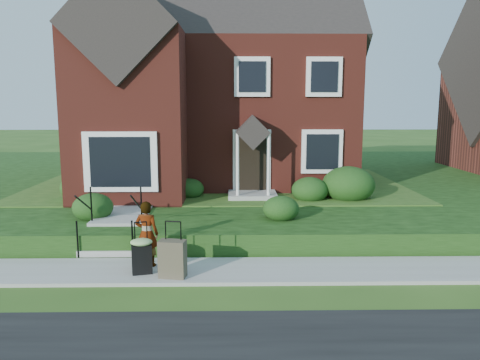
{
  "coord_description": "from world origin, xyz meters",
  "views": [
    {
      "loc": [
        0.53,
        -9.92,
        3.69
      ],
      "look_at": [
        0.73,
        2.0,
        1.76
      ],
      "focal_mm": 35.0,
      "sensor_mm": 36.0,
      "label": 1
    }
  ],
  "objects_px": {
    "woman": "(147,234)",
    "suitcase_black": "(142,254)",
    "front_steps": "(115,230)",
    "suitcase_olive": "(173,259)"
  },
  "relations": [
    {
      "from": "front_steps",
      "to": "suitcase_black",
      "type": "height_order",
      "value": "front_steps"
    },
    {
      "from": "front_steps",
      "to": "suitcase_olive",
      "type": "height_order",
      "value": "front_steps"
    },
    {
      "from": "front_steps",
      "to": "suitcase_olive",
      "type": "relative_size",
      "value": 1.68
    },
    {
      "from": "suitcase_black",
      "to": "front_steps",
      "type": "bearing_deg",
      "value": 103.54
    },
    {
      "from": "woman",
      "to": "suitcase_olive",
      "type": "xyz_separation_m",
      "value": [
        0.66,
        -0.74,
        -0.34
      ]
    },
    {
      "from": "front_steps",
      "to": "woman",
      "type": "bearing_deg",
      "value": -54.95
    },
    {
      "from": "woman",
      "to": "suitcase_black",
      "type": "xyz_separation_m",
      "value": [
        -0.03,
        -0.51,
        -0.3
      ]
    },
    {
      "from": "suitcase_olive",
      "to": "woman",
      "type": "bearing_deg",
      "value": 142.04
    },
    {
      "from": "front_steps",
      "to": "suitcase_black",
      "type": "xyz_separation_m",
      "value": [
        1.08,
        -2.08,
        0.05
      ]
    },
    {
      "from": "front_steps",
      "to": "suitcase_black",
      "type": "bearing_deg",
      "value": -62.62
    }
  ]
}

